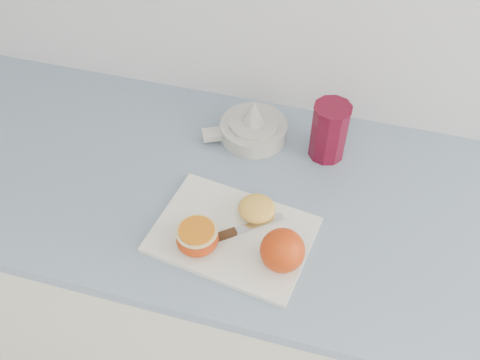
# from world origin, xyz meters

# --- Properties ---
(counter) EXTENTS (2.46, 0.64, 0.89)m
(counter) POSITION_xyz_m (-0.08, 1.70, 0.45)
(counter) COLOR white
(counter) RESTS_ON ground
(cutting_board) EXTENTS (0.34, 0.27, 0.01)m
(cutting_board) POSITION_xyz_m (-0.13, 1.57, 0.90)
(cutting_board) COLOR white
(cutting_board) RESTS_ON counter
(whole_orange) EXTENTS (0.09, 0.09, 0.09)m
(whole_orange) POSITION_xyz_m (-0.02, 1.52, 0.94)
(whole_orange) COLOR #C62500
(whole_orange) RESTS_ON cutting_board
(half_orange) EXTENTS (0.08, 0.08, 0.05)m
(half_orange) POSITION_xyz_m (-0.19, 1.52, 0.93)
(half_orange) COLOR #C62500
(half_orange) RESTS_ON cutting_board
(squeezed_shell) EXTENTS (0.08, 0.08, 0.03)m
(squeezed_shell) POSITION_xyz_m (-0.10, 1.63, 0.92)
(squeezed_shell) COLOR #F2B03E
(squeezed_shell) RESTS_ON cutting_board
(paring_knife) EXTENTS (0.15, 0.13, 0.01)m
(paring_knife) POSITION_xyz_m (-0.14, 1.56, 0.91)
(paring_knife) COLOR #432210
(paring_knife) RESTS_ON cutting_board
(citrus_juicer) EXTENTS (0.20, 0.16, 0.11)m
(citrus_juicer) POSITION_xyz_m (-0.17, 1.87, 0.92)
(citrus_juicer) COLOR silver
(citrus_juicer) RESTS_ON counter
(red_tumbler) EXTENTS (0.09, 0.09, 0.14)m
(red_tumbler) POSITION_xyz_m (0.01, 1.86, 0.96)
(red_tumbler) COLOR maroon
(red_tumbler) RESTS_ON counter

